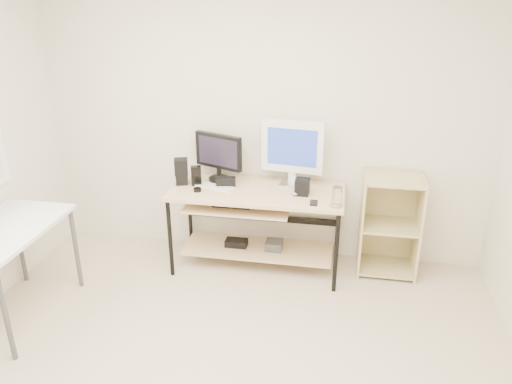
{
  "coord_description": "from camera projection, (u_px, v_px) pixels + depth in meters",
  "views": [
    {
      "loc": [
        0.7,
        -2.26,
        2.38
      ],
      "look_at": [
        0.06,
        1.3,
        0.88
      ],
      "focal_mm": 35.0,
      "sensor_mm": 36.0,
      "label": 1
    }
  ],
  "objects": [
    {
      "name": "room",
      "position": [
        177.0,
        203.0,
        2.63
      ],
      "size": [
        4.01,
        4.01,
        2.62
      ],
      "color": "beige",
      "rests_on": "ground"
    },
    {
      "name": "desk",
      "position": [
        254.0,
        212.0,
        4.38
      ],
      "size": [
        1.5,
        0.65,
        0.75
      ],
      "color": "beige",
      "rests_on": "ground"
    },
    {
      "name": "side_table",
      "position": [
        5.0,
        238.0,
        3.64
      ],
      "size": [
        0.6,
        1.0,
        0.75
      ],
      "color": "silver",
      "rests_on": "ground"
    },
    {
      "name": "shelf_unit",
      "position": [
        389.0,
        223.0,
        4.37
      ],
      "size": [
        0.5,
        0.4,
        0.9
      ],
      "color": "#CCBC7F",
      "rests_on": "ground"
    },
    {
      "name": "black_monitor",
      "position": [
        219.0,
        154.0,
        4.43
      ],
      "size": [
        0.45,
        0.21,
        0.43
      ],
      "rotation": [
        0.0,
        0.0,
        -0.37
      ],
      "color": "black",
      "rests_on": "desk"
    },
    {
      "name": "white_imac",
      "position": [
        292.0,
        148.0,
        4.28
      ],
      "size": [
        0.55,
        0.17,
        0.58
      ],
      "rotation": [
        0.0,
        0.0,
        -0.13
      ],
      "color": "silver",
      "rests_on": "desk"
    },
    {
      "name": "keyboard",
      "position": [
        214.0,
        186.0,
        4.35
      ],
      "size": [
        0.4,
        0.2,
        0.01
      ],
      "primitive_type": "cube",
      "rotation": [
        0.0,
        0.0,
        -0.27
      ],
      "color": "silver",
      "rests_on": "desk"
    },
    {
      "name": "mouse",
      "position": [
        295.0,
        192.0,
        4.2
      ],
      "size": [
        0.08,
        0.12,
        0.04
      ],
      "primitive_type": "ellipsoid",
      "rotation": [
        0.0,
        0.0,
        0.06
      ],
      "color": "#B2B2B7",
      "rests_on": "desk"
    },
    {
      "name": "center_speaker",
      "position": [
        226.0,
        182.0,
        4.36
      ],
      "size": [
        0.18,
        0.1,
        0.08
      ],
      "primitive_type": "cube",
      "rotation": [
        0.0,
        0.0,
        0.15
      ],
      "color": "black",
      "rests_on": "desk"
    },
    {
      "name": "speaker_left",
      "position": [
        181.0,
        171.0,
        4.39
      ],
      "size": [
        0.14,
        0.14,
        0.23
      ],
      "rotation": [
        0.0,
        0.0,
        0.31
      ],
      "color": "black",
      "rests_on": "desk"
    },
    {
      "name": "speaker_right",
      "position": [
        302.0,
        187.0,
        4.18
      ],
      "size": [
        0.12,
        0.12,
        0.14
      ],
      "primitive_type": "cube",
      "rotation": [
        0.0,
        0.0,
        -0.05
      ],
      "color": "black",
      "rests_on": "desk"
    },
    {
      "name": "audio_controller",
      "position": [
        196.0,
        176.0,
        4.37
      ],
      "size": [
        0.1,
        0.08,
        0.18
      ],
      "primitive_type": "cube",
      "rotation": [
        0.0,
        0.0,
        0.27
      ],
      "color": "black",
      "rests_on": "desk"
    },
    {
      "name": "volume_puck",
      "position": [
        197.0,
        190.0,
        4.26
      ],
      "size": [
        0.08,
        0.08,
        0.03
      ],
      "primitive_type": "cylinder",
      "rotation": [
        0.0,
        0.0,
        -0.13
      ],
      "color": "black",
      "rests_on": "desk"
    },
    {
      "name": "smartphone",
      "position": [
        314.0,
        203.0,
        4.03
      ],
      "size": [
        0.07,
        0.12,
        0.01
      ],
      "primitive_type": "cube",
      "rotation": [
        0.0,
        0.0,
        0.04
      ],
      "color": "black",
      "rests_on": "desk"
    },
    {
      "name": "coaster",
      "position": [
        336.0,
        206.0,
        3.98
      ],
      "size": [
        0.1,
        0.1,
        0.01
      ],
      "primitive_type": "cylinder",
      "rotation": [
        0.0,
        0.0,
        -0.01
      ],
      "color": "#9E7347",
      "rests_on": "desk"
    },
    {
      "name": "drinking_glass",
      "position": [
        337.0,
        196.0,
        3.95
      ],
      "size": [
        0.08,
        0.08,
        0.16
      ],
      "primitive_type": "cylinder",
      "rotation": [
        0.0,
        0.0,
        -0.01
      ],
      "color": "white",
      "rests_on": "coaster"
    }
  ]
}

